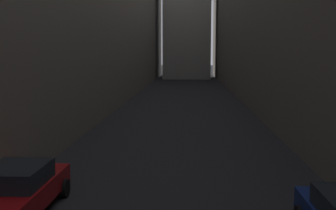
% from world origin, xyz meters
% --- Properties ---
extents(ground_plane, '(264.00, 264.00, 0.00)m').
position_xyz_m(ground_plane, '(0.00, 48.00, 0.00)').
color(ground_plane, black).
extents(building_block_right, '(11.45, 108.00, 18.27)m').
position_xyz_m(building_block_right, '(11.22, 50.00, 9.13)').
color(building_block_right, '#60594F').
rests_on(building_block_right, ground).
extents(parked_car_left_far, '(1.95, 4.45, 1.49)m').
position_xyz_m(parked_car_left_far, '(-4.40, 24.14, 0.76)').
color(parked_car_left_far, maroon).
rests_on(parked_car_left_far, ground).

